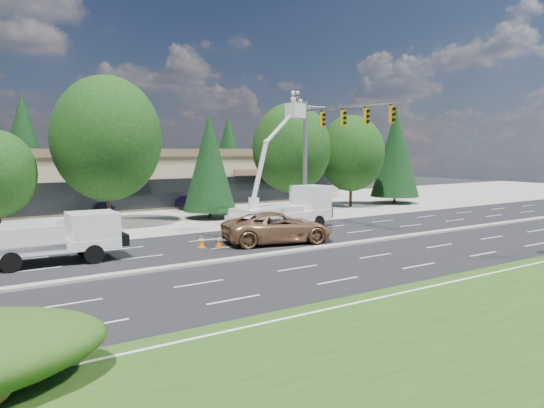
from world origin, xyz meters
TOP-DOWN VIEW (x-y plane):
  - ground at (0.00, 0.00)m, footprint 140.00×140.00m
  - concrete_apron at (0.00, 20.00)m, footprint 140.00×22.00m
  - grass_verge at (0.00, -13.00)m, footprint 140.00×10.00m
  - road_median at (0.00, 0.00)m, footprint 120.00×0.55m
  - strip_mall at (0.00, 29.97)m, footprint 50.40×15.40m
  - tree_front_d at (-3.00, 15.00)m, footprint 7.61×7.61m
  - tree_front_e at (5.00, 15.00)m, footprint 4.17×4.17m
  - tree_front_f at (13.00, 15.00)m, footprint 6.80×6.80m
  - tree_front_g at (20.00, 15.00)m, footprint 6.25×6.25m
  - tree_front_h at (26.00, 15.00)m, footprint 4.84×4.84m
  - tree_back_b at (-4.00, 42.00)m, footprint 5.98×5.98m
  - tree_back_c at (10.00, 42.00)m, footprint 4.68×4.68m
  - tree_back_d at (22.00, 42.00)m, footprint 5.13×5.13m
  - signal_mast at (10.03, 7.04)m, footprint 2.76×10.16m
  - utility_pickup at (-8.66, 4.17)m, footprint 6.25×2.70m
  - bucket_truck at (6.26, 6.30)m, footprint 7.96×3.54m
  - traffic_cone_a at (-11.07, 3.40)m, footprint 0.40×0.40m
  - traffic_cone_b at (-1.32, 3.94)m, footprint 0.40×0.40m
  - traffic_cone_c at (-0.37, 3.58)m, footprint 0.40×0.40m
  - traffic_cone_d at (6.11, 3.51)m, footprint 0.40×0.40m
  - minivan at (3.07, 2.80)m, footprint 6.97×4.41m
  - parked_car_west at (-2.00, 19.53)m, footprint 2.21×4.19m
  - parked_car_east at (6.08, 20.10)m, footprint 1.99×4.30m

SIDE VIEW (x-z plane):
  - ground at x=0.00m, z-range 0.00..0.00m
  - concrete_apron at x=0.00m, z-range 0.00..0.01m
  - grass_verge at x=0.00m, z-range 0.00..0.01m
  - road_median at x=0.00m, z-range 0.00..0.12m
  - traffic_cone_a at x=-11.07m, z-range -0.01..0.69m
  - traffic_cone_b at x=-1.32m, z-range -0.01..0.69m
  - traffic_cone_c at x=-0.37m, z-range -0.01..0.69m
  - traffic_cone_d at x=6.11m, z-range -0.01..0.69m
  - parked_car_west at x=-2.00m, z-range 0.00..1.36m
  - parked_car_east at x=6.08m, z-range 0.00..1.36m
  - minivan at x=3.07m, z-range 0.00..1.79m
  - utility_pickup at x=-8.66m, z-range -0.21..2.14m
  - bucket_truck at x=6.26m, z-range -2.74..6.58m
  - strip_mall at x=0.00m, z-range 0.08..5.58m
  - tree_front_e at x=5.00m, z-range 0.30..8.52m
  - tree_back_c at x=10.00m, z-range 0.34..9.55m
  - tree_front_g at x=20.00m, z-range 0.74..9.41m
  - tree_front_h at x=26.00m, z-range 0.35..9.90m
  - tree_back_d at x=22.00m, z-range 0.37..10.48m
  - tree_front_f at x=13.00m, z-range 0.81..10.24m
  - signal_mast at x=10.03m, z-range 1.56..10.56m
  - tree_front_d at x=-3.00m, z-range 0.90..11.46m
  - tree_back_b at x=-4.00m, z-range 0.43..12.22m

